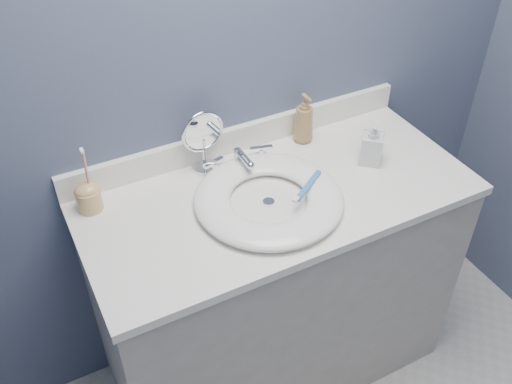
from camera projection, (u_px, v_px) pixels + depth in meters
back_wall at (237, 61)px, 1.74m from camera, size 2.20×0.02×2.40m
vanity_cabinet at (275, 290)px, 2.04m from camera, size 1.20×0.55×0.85m
countertop at (278, 196)px, 1.76m from camera, size 1.22×0.57×0.03m
backsplash at (240, 138)px, 1.90m from camera, size 1.22×0.02×0.09m
basin at (269, 198)px, 1.70m from camera, size 0.45×0.45×0.04m
drain at (269, 202)px, 1.71m from camera, size 0.04×0.04×0.01m
faucet at (240, 161)px, 1.83m from camera, size 0.25×0.13×0.07m
makeup_mirror at (203, 138)px, 1.77m from camera, size 0.14×0.08×0.21m
soap_bottle_amber at (304, 118)px, 1.92m from camera, size 0.07×0.07×0.18m
soap_bottle_clear at (372, 143)px, 1.83m from camera, size 0.10×0.10×0.15m
toothbrush_holder at (88, 196)px, 1.66m from camera, size 0.07×0.07×0.21m
toothbrush_lying at (307, 187)px, 1.70m from camera, size 0.15×0.11×0.02m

